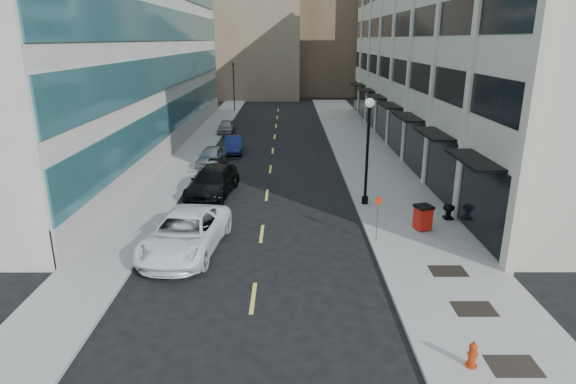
{
  "coord_description": "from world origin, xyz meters",
  "views": [
    {
      "loc": [
        1.25,
        -13.37,
        8.92
      ],
      "look_at": [
        1.26,
        8.05,
        2.09
      ],
      "focal_mm": 30.0,
      "sensor_mm": 36.0,
      "label": 1
    }
  ],
  "objects_px": {
    "car_blue_sedan": "(234,144)",
    "car_white_van": "(186,233)",
    "car_black_pickup": "(213,182)",
    "car_silver_sedan": "(212,156)",
    "traffic_signal": "(233,66)",
    "trash_bin": "(423,217)",
    "fire_hydrant": "(473,354)",
    "lamppost": "(368,142)",
    "sign_post": "(378,210)",
    "car_grey_sedan": "(226,127)",
    "urn_planter": "(449,210)"
  },
  "relations": [
    {
      "from": "traffic_signal",
      "to": "trash_bin",
      "type": "bearing_deg",
      "value": -71.63
    },
    {
      "from": "fire_hydrant",
      "to": "car_black_pickup",
      "type": "bearing_deg",
      "value": 128.75
    },
    {
      "from": "car_silver_sedan",
      "to": "car_blue_sedan",
      "type": "xyz_separation_m",
      "value": [
        1.14,
        4.42,
        -0.04
      ]
    },
    {
      "from": "lamppost",
      "to": "sign_post",
      "type": "bearing_deg",
      "value": -92.87
    },
    {
      "from": "car_white_van",
      "to": "car_grey_sedan",
      "type": "height_order",
      "value": "car_white_van"
    },
    {
      "from": "fire_hydrant",
      "to": "sign_post",
      "type": "relative_size",
      "value": 0.36
    },
    {
      "from": "car_blue_sedan",
      "to": "car_grey_sedan",
      "type": "height_order",
      "value": "car_blue_sedan"
    },
    {
      "from": "car_black_pickup",
      "to": "fire_hydrant",
      "type": "bearing_deg",
      "value": -51.36
    },
    {
      "from": "lamppost",
      "to": "car_blue_sedan",
      "type": "bearing_deg",
      "value": 123.14
    },
    {
      "from": "car_white_van",
      "to": "car_grey_sedan",
      "type": "relative_size",
      "value": 1.62
    },
    {
      "from": "car_black_pickup",
      "to": "car_silver_sedan",
      "type": "bearing_deg",
      "value": 106.94
    },
    {
      "from": "car_white_van",
      "to": "sign_post",
      "type": "xyz_separation_m",
      "value": [
        8.5,
        0.92,
        0.73
      ]
    },
    {
      "from": "traffic_signal",
      "to": "car_white_van",
      "type": "relative_size",
      "value": 1.13
    },
    {
      "from": "car_blue_sedan",
      "to": "car_white_van",
      "type": "bearing_deg",
      "value": -95.24
    },
    {
      "from": "car_black_pickup",
      "to": "car_grey_sedan",
      "type": "relative_size",
      "value": 1.48
    },
    {
      "from": "trash_bin",
      "to": "car_grey_sedan",
      "type": "bearing_deg",
      "value": 98.01
    },
    {
      "from": "sign_post",
      "to": "traffic_signal",
      "type": "bearing_deg",
      "value": 110.93
    },
    {
      "from": "lamppost",
      "to": "sign_post",
      "type": "xyz_separation_m",
      "value": [
        -0.25,
        -5.09,
        -2.06
      ]
    },
    {
      "from": "fire_hydrant",
      "to": "lamppost",
      "type": "relative_size",
      "value": 0.13
    },
    {
      "from": "sign_post",
      "to": "car_black_pickup",
      "type": "bearing_deg",
      "value": 146.41
    },
    {
      "from": "car_black_pickup",
      "to": "car_blue_sedan",
      "type": "height_order",
      "value": "car_black_pickup"
    },
    {
      "from": "fire_hydrant",
      "to": "trash_bin",
      "type": "distance_m",
      "value": 10.27
    },
    {
      "from": "car_blue_sedan",
      "to": "lamppost",
      "type": "xyz_separation_m",
      "value": [
        8.75,
        -13.41,
        2.99
      ]
    },
    {
      "from": "car_blue_sedan",
      "to": "sign_post",
      "type": "distance_m",
      "value": 20.38
    },
    {
      "from": "car_silver_sedan",
      "to": "trash_bin",
      "type": "relative_size",
      "value": 3.37
    },
    {
      "from": "traffic_signal",
      "to": "sign_post",
      "type": "bearing_deg",
      "value": -75.27
    },
    {
      "from": "sign_post",
      "to": "car_silver_sedan",
      "type": "bearing_deg",
      "value": 130.61
    },
    {
      "from": "traffic_signal",
      "to": "car_silver_sedan",
      "type": "relative_size",
      "value": 1.69
    },
    {
      "from": "car_blue_sedan",
      "to": "sign_post",
      "type": "bearing_deg",
      "value": -70.57
    },
    {
      "from": "car_silver_sedan",
      "to": "fire_hydrant",
      "type": "bearing_deg",
      "value": -59.58
    },
    {
      "from": "traffic_signal",
      "to": "sign_post",
      "type": "height_order",
      "value": "traffic_signal"
    },
    {
      "from": "lamppost",
      "to": "sign_post",
      "type": "relative_size",
      "value": 2.69
    },
    {
      "from": "car_black_pickup",
      "to": "car_white_van",
      "type": "bearing_deg",
      "value": -82.32
    },
    {
      "from": "traffic_signal",
      "to": "car_white_van",
      "type": "xyz_separation_m",
      "value": [
        2.3,
        -42.0,
        -4.86
      ]
    },
    {
      "from": "sign_post",
      "to": "car_grey_sedan",
      "type": "bearing_deg",
      "value": 116.93
    },
    {
      "from": "car_silver_sedan",
      "to": "urn_planter",
      "type": "height_order",
      "value": "car_silver_sedan"
    },
    {
      "from": "car_white_van",
      "to": "lamppost",
      "type": "relative_size",
      "value": 1.04
    },
    {
      "from": "traffic_signal",
      "to": "urn_planter",
      "type": "height_order",
      "value": "traffic_signal"
    },
    {
      "from": "sign_post",
      "to": "car_blue_sedan",
      "type": "bearing_deg",
      "value": 120.88
    },
    {
      "from": "fire_hydrant",
      "to": "car_silver_sedan",
      "type": "bearing_deg",
      "value": 122.82
    },
    {
      "from": "car_silver_sedan",
      "to": "sign_post",
      "type": "height_order",
      "value": "sign_post"
    },
    {
      "from": "car_black_pickup",
      "to": "sign_post",
      "type": "xyz_separation_m",
      "value": [
        8.5,
        -7.08,
        0.78
      ]
    },
    {
      "from": "car_white_van",
      "to": "car_black_pickup",
      "type": "height_order",
      "value": "car_white_van"
    },
    {
      "from": "car_silver_sedan",
      "to": "car_blue_sedan",
      "type": "relative_size",
      "value": 1.03
    },
    {
      "from": "traffic_signal",
      "to": "fire_hydrant",
      "type": "bearing_deg",
      "value": -76.61
    },
    {
      "from": "car_silver_sedan",
      "to": "car_black_pickup",
      "type": "bearing_deg",
      "value": -75.34
    },
    {
      "from": "trash_bin",
      "to": "sign_post",
      "type": "height_order",
      "value": "sign_post"
    },
    {
      "from": "car_grey_sedan",
      "to": "urn_planter",
      "type": "height_order",
      "value": "car_grey_sedan"
    },
    {
      "from": "car_silver_sedan",
      "to": "traffic_signal",
      "type": "bearing_deg",
      "value": 97.85
    },
    {
      "from": "car_blue_sedan",
      "to": "traffic_signal",
      "type": "bearing_deg",
      "value": 90.57
    }
  ]
}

